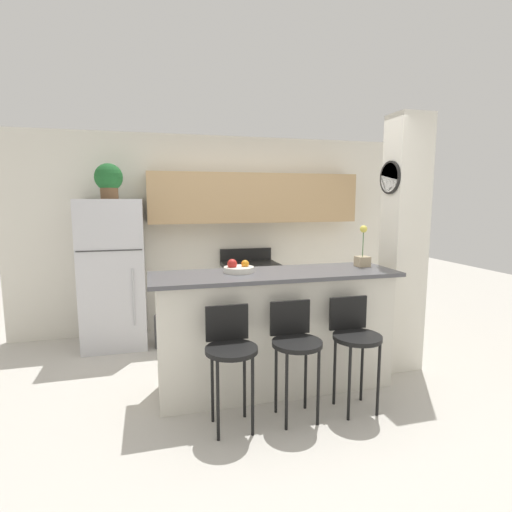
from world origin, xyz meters
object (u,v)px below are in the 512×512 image
Objects in this scene: bar_stool_left at (230,349)px; bar_stool_right at (355,337)px; fruit_bowl at (238,268)px; potted_plant_on_fridge at (109,179)px; refrigerator at (114,273)px; bar_stool_mid at (295,343)px; stove_range at (251,297)px; trash_bin at (167,331)px; orchid_vase at (363,255)px.

bar_stool_right is at bearing 0.00° from bar_stool_left.
bar_stool_right is at bearing -35.55° from fruit_bowl.
bar_stool_left is 0.81m from fruit_bowl.
bar_stool_left is 2.65m from potted_plant_on_fridge.
bar_stool_mid is (1.50, -2.07, -0.25)m from refrigerator.
stove_range reaches higher than bar_stool_right.
trash_bin is at bearing -22.26° from refrigerator.
fruit_bowl reaches higher than trash_bin.
bar_stool_mid is at bearing -53.98° from refrigerator.
refrigerator is 4.32× the size of potted_plant_on_fridge.
bar_stool_mid is at bearing 180.00° from bar_stool_right.
bar_stool_left is (-0.70, -2.12, 0.15)m from stove_range.
bar_stool_right is at bearing -123.14° from orchid_vase.
fruit_bowl reaches higher than stove_range.
refrigerator is at bearing 126.02° from bar_stool_mid.
stove_range is 2.15m from bar_stool_right.
orchid_vase reaches higher than trash_bin.
potted_plant_on_fridge reaches higher than bar_stool_right.
refrigerator is at bearing 128.86° from fruit_bowl.
potted_plant_on_fridge is at bearing 115.43° from bar_stool_left.
orchid_vase is 1.24m from fruit_bowl.
bar_stool_mid is at bearing 0.00° from bar_stool_left.
potted_plant_on_fridge is at bearing 157.73° from trash_bin.
refrigerator is 1.88× the size of bar_stool_right.
orchid_vase is at bearing 33.44° from bar_stool_mid.
bar_stool_right is (2.02, -2.07, -0.25)m from refrigerator.
stove_range is at bearing 71.72° from bar_stool_left.
bar_stool_mid and bar_stool_right have the same top height.
bar_stool_left is 1.04m from bar_stool_right.
bar_stool_mid is 2.31× the size of orchid_vase.
refrigerator is 1.88× the size of bar_stool_mid.
fruit_bowl reaches higher than bar_stool_mid.
bar_stool_left is at bearing -157.17° from orchid_vase.
fruit_bowl is (-0.84, 0.60, 0.51)m from bar_stool_right.
refrigerator is 6.45× the size of fruit_bowl.
fruit_bowl is at bearing 118.15° from bar_stool_mid.
orchid_vase is (1.43, 0.60, 0.58)m from bar_stool_left.
bar_stool_left and bar_stool_right have the same top height.
bar_stool_right is (0.52, 0.00, 0.00)m from bar_stool_mid.
refrigerator is at bearing -62.15° from potted_plant_on_fridge.
stove_range is at bearing 14.64° from trash_bin.
bar_stool_left is 2.31× the size of orchid_vase.
bar_stool_left is 1.92m from trash_bin.
refrigerator reaches higher than trash_bin.
fruit_bowl is at bearing 144.45° from bar_stool_right.
refrigerator is 2.90m from bar_stool_right.
refrigerator is 1.88× the size of bar_stool_left.
stove_range is 1.84m from orchid_vase.
trash_bin is (-0.92, 1.83, -0.42)m from bar_stool_mid.
potted_plant_on_fridge is at bearing 134.38° from bar_stool_right.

